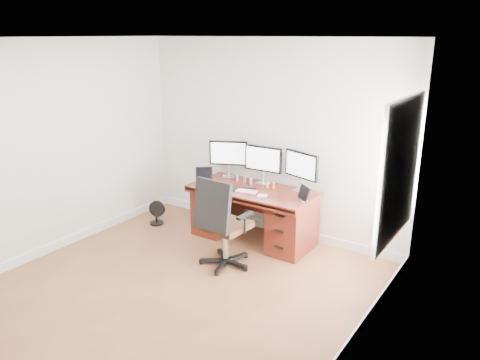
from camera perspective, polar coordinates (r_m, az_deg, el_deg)
The scene contains 20 objects.
ground at distance 5.29m, azimuth -9.36°, elevation -14.01°, with size 4.50×4.50×0.00m, color brown.
back_wall at distance 6.48m, azimuth 3.70°, elevation 5.03°, with size 4.00×0.10×2.70m, color white.
right_wall at distance 3.80m, azimuth 13.54°, elevation -4.44°, with size 0.10×4.50×2.70m.
desk at distance 6.41m, azimuth 1.65°, elevation -3.94°, with size 1.70×0.80×0.75m.
office_chair at distance 5.70m, azimuth -2.13°, elevation -7.05°, with size 0.66×0.64×1.14m.
floor_fan at distance 7.11m, azimuth -10.18°, elevation -3.99°, with size 0.25×0.21×0.36m.
monitor_left at distance 6.70m, azimuth -1.42°, elevation 3.15°, with size 0.51×0.27×0.53m.
monitor_center at distance 6.39m, azimuth 2.84°, elevation 2.43°, with size 0.55×0.15×0.53m.
monitor_right at distance 6.12m, azimuth 7.49°, elevation 1.63°, with size 0.54×0.20×0.53m.
tablet_left at distance 6.64m, azimuth -4.45°, elevation 0.72°, with size 0.23×0.20×0.19m.
tablet_right at distance 5.84m, azimuth 7.73°, elevation -1.73°, with size 0.23×0.20×0.19m.
keyboard at distance 6.14m, azimuth 0.81°, elevation -1.38°, with size 0.28×0.12×0.01m, color silver.
trackpad at distance 5.98m, azimuth 2.72°, elevation -1.94°, with size 0.12×0.12×0.01m, color silver.
drawing_tablet at distance 6.26m, azimuth -0.98°, elevation -1.04°, with size 0.24×0.15×0.01m, color black.
phone at distance 6.29m, azimuth 1.25°, elevation -0.96°, with size 0.13×0.07×0.01m, color black.
figurine_purple at distance 6.55m, azimuth -0.33°, elevation 0.25°, with size 0.04×0.04×0.10m.
figurine_brown at distance 6.48m, azimuth 0.59°, elevation 0.07°, with size 0.04×0.04×0.10m.
figurine_blue at distance 6.44m, azimuth 1.30°, elevation -0.07°, with size 0.04×0.04×0.10m.
figurine_yellow at distance 6.30m, azimuth 3.39°, elevation -0.48°, with size 0.04×0.04×0.10m.
figurine_orange at distance 6.26m, azimuth 4.11°, elevation -0.63°, with size 0.04×0.04×0.10m.
Camera 1 is at (3.16, -3.23, 2.74)m, focal length 35.00 mm.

